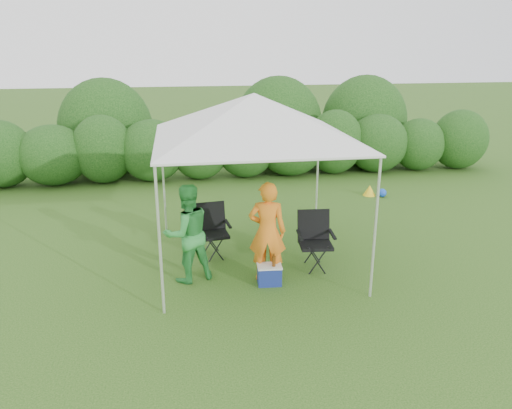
{
  "coord_description": "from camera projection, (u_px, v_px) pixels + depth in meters",
  "views": [
    {
      "loc": [
        -1.2,
        -7.23,
        3.6
      ],
      "look_at": [
        0.02,
        0.4,
        1.05
      ],
      "focal_mm": 35.0,
      "sensor_mm": 36.0,
      "label": 1
    }
  ],
  "objects": [
    {
      "name": "woman",
      "position": [
        187.0,
        233.0,
        7.65
      ],
      "size": [
        0.92,
        0.82,
        1.56
      ],
      "primitive_type": "imported",
      "rotation": [
        0.0,
        0.0,
        3.49
      ],
      "color": "green",
      "rests_on": "ground"
    },
    {
      "name": "canopy",
      "position": [
        254.0,
        117.0,
        7.79
      ],
      "size": [
        3.1,
        3.1,
        2.83
      ],
      "color": "silver",
      "rests_on": "ground"
    },
    {
      "name": "lawn_toy",
      "position": [
        373.0,
        191.0,
        12.1
      ],
      "size": [
        0.51,
        0.43,
        0.26
      ],
      "color": "yellow",
      "rests_on": "ground"
    },
    {
      "name": "man",
      "position": [
        267.0,
        232.0,
        7.67
      ],
      "size": [
        0.65,
        0.49,
        1.59
      ],
      "primitive_type": "imported",
      "rotation": [
        0.0,
        0.0,
        2.94
      ],
      "color": "orange",
      "rests_on": "ground"
    },
    {
      "name": "hedge",
      "position": [
        224.0,
        148.0,
        13.46
      ],
      "size": [
        15.38,
        1.53,
        1.8
      ],
      "color": "#245119",
      "rests_on": "ground"
    },
    {
      "name": "cooler",
      "position": [
        269.0,
        275.0,
        7.7
      ],
      "size": [
        0.39,
        0.29,
        0.32
      ],
      "rotation": [
        0.0,
        0.0,
        -0.06
      ],
      "color": "navy",
      "rests_on": "ground"
    },
    {
      "name": "ground",
      "position": [
        259.0,
        274.0,
        8.09
      ],
      "size": [
        70.0,
        70.0,
        0.0
      ],
      "primitive_type": "plane",
      "color": "#3A621F"
    },
    {
      "name": "chair_left",
      "position": [
        212.0,
        227.0,
        8.66
      ],
      "size": [
        0.62,
        0.57,
        0.92
      ],
      "rotation": [
        0.0,
        0.0,
        0.12
      ],
      "color": "black",
      "rests_on": "ground"
    },
    {
      "name": "chair_right",
      "position": [
        315.0,
        236.0,
        8.21
      ],
      "size": [
        0.62,
        0.57,
        0.94
      ],
      "rotation": [
        0.0,
        0.0,
        -0.08
      ],
      "color": "black",
      "rests_on": "ground"
    },
    {
      "name": "bottle",
      "position": [
        274.0,
        260.0,
        7.59
      ],
      "size": [
        0.05,
        0.05,
        0.2
      ],
      "primitive_type": "cylinder",
      "color": "#592D0C",
      "rests_on": "cooler"
    }
  ]
}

